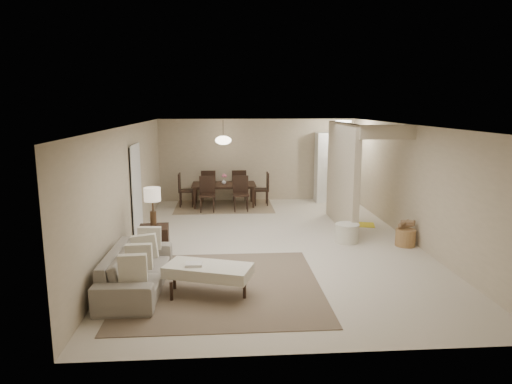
{
  "coord_description": "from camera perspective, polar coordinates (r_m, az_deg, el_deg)",
  "views": [
    {
      "loc": [
        -1.03,
        -9.41,
        2.91
      ],
      "look_at": [
        -0.34,
        0.31,
        1.05
      ],
      "focal_mm": 32.0,
      "sensor_mm": 36.0,
      "label": 1
    }
  ],
  "objects": [
    {
      "name": "doorway",
      "position": [
        10.37,
        -14.76,
        -0.05
      ],
      "size": [
        0.04,
        0.9,
        2.04
      ],
      "primitive_type": "cube",
      "color": "black",
      "rests_on": "floor"
    },
    {
      "name": "side_table",
      "position": [
        9.11,
        -12.6,
        -6.07
      ],
      "size": [
        0.6,
        0.6,
        0.61
      ],
      "primitive_type": "cube",
      "rotation": [
        0.0,
        0.0,
        0.08
      ],
      "color": "black",
      "rests_on": "floor"
    },
    {
      "name": "pendant_light",
      "position": [
        13.14,
        -4.11,
        6.47
      ],
      "size": [
        0.46,
        0.46,
        0.71
      ],
      "color": "#4B3420",
      "rests_on": "ceiling"
    },
    {
      "name": "right_wall",
      "position": [
        10.36,
        18.9,
        1.01
      ],
      "size": [
        0.0,
        9.0,
        9.0
      ],
      "primitive_type": "plane",
      "rotation": [
        1.57,
        0.0,
        -1.57
      ],
      "color": "tan",
      "rests_on": "floor"
    },
    {
      "name": "ceiling",
      "position": [
        9.47,
        2.22,
        8.33
      ],
      "size": [
        9.0,
        9.0,
        0.0
      ],
      "primitive_type": "plane",
      "rotation": [
        3.14,
        0.0,
        0.0
      ],
      "color": "white",
      "rests_on": "back_wall"
    },
    {
      "name": "dining_rug",
      "position": [
        13.42,
        -4.0,
        -1.71
      ],
      "size": [
        2.8,
        2.1,
        0.01
      ],
      "primitive_type": "cube",
      "color": "#877254",
      "rests_on": "floor"
    },
    {
      "name": "left_wall",
      "position": [
        9.75,
        -15.64,
        0.61
      ],
      "size": [
        0.0,
        9.0,
        9.0
      ],
      "primitive_type": "plane",
      "rotation": [
        1.57,
        0.0,
        1.57
      ],
      "color": "tan",
      "rests_on": "floor"
    },
    {
      "name": "ottoman_bench",
      "position": [
        7.21,
        -5.98,
        -9.78
      ],
      "size": [
        1.45,
        1.0,
        0.47
      ],
      "rotation": [
        0.0,
        0.0,
        -0.33
      ],
      "color": "white",
      "rests_on": "living_rug"
    },
    {
      "name": "pantry_cabinet",
      "position": [
        14.09,
        9.89,
        3.07
      ],
      "size": [
        1.2,
        0.55,
        2.1
      ],
      "primitive_type": "cube",
      "color": "white",
      "rests_on": "floor"
    },
    {
      "name": "table_lamp",
      "position": [
        8.9,
        -12.82,
        -0.72
      ],
      "size": [
        0.32,
        0.32,
        0.76
      ],
      "color": "#4B3420",
      "rests_on": "side_table"
    },
    {
      "name": "flush_light",
      "position": [
        13.04,
        10.87,
        8.65
      ],
      "size": [
        0.44,
        0.44,
        0.05
      ],
      "primitive_type": "cylinder",
      "color": "white",
      "rests_on": "ceiling"
    },
    {
      "name": "yellow_mat",
      "position": [
        11.58,
        12.59,
        -3.98
      ],
      "size": [
        0.89,
        0.66,
        0.01
      ],
      "primitive_type": "cube",
      "rotation": [
        0.0,
        0.0,
        -0.23
      ],
      "color": "yellow",
      "rests_on": "floor"
    },
    {
      "name": "round_pouf",
      "position": [
        10.04,
        11.32,
        -5.06
      ],
      "size": [
        0.51,
        0.51,
        0.4
      ],
      "primitive_type": "cylinder",
      "color": "white",
      "rests_on": "floor"
    },
    {
      "name": "wicker_basket",
      "position": [
        10.1,
        18.17,
        -5.43
      ],
      "size": [
        0.54,
        0.54,
        0.35
      ],
      "primitive_type": "cylinder",
      "rotation": [
        0.0,
        0.0,
        0.37
      ],
      "color": "#94613B",
      "rests_on": "floor"
    },
    {
      "name": "vase",
      "position": [
        13.29,
        -4.04,
        1.29
      ],
      "size": [
        0.16,
        0.16,
        0.14
      ],
      "primitive_type": "imported",
      "rotation": [
        0.0,
        0.0,
        0.22
      ],
      "color": "white",
      "rests_on": "dining_table"
    },
    {
      "name": "sofa",
      "position": [
        7.64,
        -14.71,
        -9.36
      ],
      "size": [
        2.21,
        0.9,
        0.64
      ],
      "primitive_type": "imported",
      "rotation": [
        0.0,
        0.0,
        1.55
      ],
      "color": "gray",
      "rests_on": "floor"
    },
    {
      "name": "back_wall",
      "position": [
        14.04,
        0.19,
        4.03
      ],
      "size": [
        6.0,
        0.0,
        6.0
      ],
      "primitive_type": "plane",
      "rotation": [
        1.57,
        0.0,
        0.0
      ],
      "color": "tan",
      "rests_on": "floor"
    },
    {
      "name": "floor",
      "position": [
        9.9,
        2.12,
        -6.29
      ],
      "size": [
        9.0,
        9.0,
        0.0
      ],
      "primitive_type": "plane",
      "color": "beige",
      "rests_on": "ground"
    },
    {
      "name": "living_rug",
      "position": [
        7.62,
        -4.32,
        -11.61
      ],
      "size": [
        3.2,
        3.2,
        0.01
      ],
      "primitive_type": "cube",
      "color": "brown",
      "rests_on": "floor"
    },
    {
      "name": "dining_table",
      "position": [
        13.36,
        -4.02,
        -0.37
      ],
      "size": [
        1.85,
        1.04,
        0.65
      ],
      "primitive_type": "imported",
      "rotation": [
        0.0,
        0.0,
        0.0
      ],
      "color": "black",
      "rests_on": "dining_rug"
    },
    {
      "name": "partition",
      "position": [
        11.15,
        10.71,
        2.06
      ],
      "size": [
        0.15,
        2.5,
        2.5
      ],
      "primitive_type": "cube",
      "color": "tan",
      "rests_on": "floor"
    },
    {
      "name": "dining_chairs",
      "position": [
        13.33,
        -4.03,
        0.31
      ],
      "size": [
        2.61,
        1.89,
        0.97
      ],
      "color": "black",
      "rests_on": "dining_rug"
    }
  ]
}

